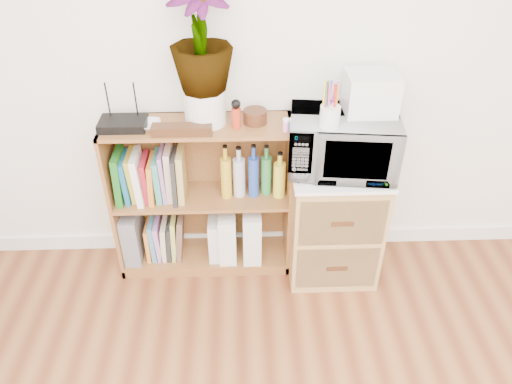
{
  "coord_description": "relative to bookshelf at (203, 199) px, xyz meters",
  "views": [
    {
      "loc": [
        -0.12,
        -0.21,
        2.15
      ],
      "look_at": [
        -0.05,
        1.95,
        0.62
      ],
      "focal_mm": 35.0,
      "sensor_mm": 36.0,
      "label": 1
    }
  ],
  "objects": [
    {
      "name": "wooden_bowl",
      "position": [
        0.3,
        0.01,
        0.51
      ],
      "size": [
        0.12,
        0.12,
        0.07
      ],
      "primitive_type": "cylinder",
      "color": "#381C0F",
      "rests_on": "bookshelf"
    },
    {
      "name": "file_box",
      "position": [
        -0.43,
        0.0,
        -0.24
      ],
      "size": [
        0.1,
        0.26,
        0.32
      ],
      "primitive_type": "cube",
      "color": "slate",
      "rests_on": "bookshelf"
    },
    {
      "name": "plant_pot",
      "position": [
        0.05,
        0.02,
        0.57
      ],
      "size": [
        0.21,
        0.21,
        0.18
      ],
      "primitive_type": "cylinder",
      "color": "silver",
      "rests_on": "bookshelf"
    },
    {
      "name": "kokeshi_doll",
      "position": [
        0.2,
        -0.04,
        0.53
      ],
      "size": [
        0.05,
        0.05,
        0.11
      ],
      "primitive_type": "cylinder",
      "color": "#B62D16",
      "rests_on": "bookshelf"
    },
    {
      "name": "cookbooks",
      "position": [
        -0.27,
        0.0,
        0.16
      ],
      "size": [
        0.38,
        0.2,
        0.31
      ],
      "color": "#1A611C",
      "rests_on": "bookshelf"
    },
    {
      "name": "magazine_holder_left",
      "position": [
        0.06,
        -0.01,
        -0.27
      ],
      "size": [
        0.08,
        0.21,
        0.27
      ],
      "primitive_type": "cube",
      "color": "silver",
      "rests_on": "bookshelf"
    },
    {
      "name": "router",
      "position": [
        -0.37,
        -0.02,
        0.5
      ],
      "size": [
        0.24,
        0.16,
        0.04
      ],
      "primitive_type": "cube",
      "color": "black",
      "rests_on": "bookshelf"
    },
    {
      "name": "wicker_unit",
      "position": [
        0.75,
        -0.08,
        -0.12
      ],
      "size": [
        0.5,
        0.45,
        0.7
      ],
      "primitive_type": "cube",
      "color": "#9E7542",
      "rests_on": "ground"
    },
    {
      "name": "bookshelf",
      "position": [
        0.0,
        0.0,
        0.0
      ],
      "size": [
        1.0,
        0.3,
        0.95
      ],
      "primitive_type": "cube",
      "color": "brown",
      "rests_on": "ground"
    },
    {
      "name": "liquor_bottles",
      "position": [
        0.34,
        0.0,
        0.18
      ],
      "size": [
        0.44,
        0.07,
        0.32
      ],
      "color": "gold",
      "rests_on": "bookshelf"
    },
    {
      "name": "pen_cup",
      "position": [
        0.65,
        -0.19,
        0.6
      ],
      "size": [
        0.1,
        0.1,
        0.11
      ],
      "primitive_type": "cylinder",
      "color": "silver",
      "rests_on": "microwave"
    },
    {
      "name": "magazine_holder_mid",
      "position": [
        0.14,
        -0.01,
        -0.25
      ],
      "size": [
        0.1,
        0.25,
        0.32
      ],
      "primitive_type": "cube",
      "color": "silver",
      "rests_on": "bookshelf"
    },
    {
      "name": "skirting_board",
      "position": [
        0.35,
        0.14,
        -0.42
      ],
      "size": [
        4.0,
        0.02,
        0.1
      ],
      "primitive_type": "cube",
      "color": "white",
      "rests_on": "ground"
    },
    {
      "name": "microwave",
      "position": [
        0.75,
        -0.08,
        0.4
      ],
      "size": [
        0.59,
        0.43,
        0.3
      ],
      "primitive_type": "imported",
      "rotation": [
        0.0,
        0.0,
        -0.11
      ],
      "color": "white",
      "rests_on": "wicker_unit"
    },
    {
      "name": "small_appliance",
      "position": [
        0.88,
        -0.03,
        0.65
      ],
      "size": [
        0.25,
        0.21,
        0.2
      ],
      "primitive_type": "cube",
      "color": "silver",
      "rests_on": "microwave"
    },
    {
      "name": "magazine_holder_right",
      "position": [
        0.28,
        -0.01,
        -0.24
      ],
      "size": [
        0.11,
        0.27,
        0.34
      ],
      "primitive_type": "cube",
      "color": "silver",
      "rests_on": "bookshelf"
    },
    {
      "name": "paint_jars",
      "position": [
        0.48,
        -0.09,
        0.5
      ],
      "size": [
        0.1,
        0.04,
        0.05
      ],
      "primitive_type": "cube",
      "color": "#CC717B",
      "rests_on": "bookshelf"
    },
    {
      "name": "potted_plant",
      "position": [
        0.05,
        0.02,
        0.93
      ],
      "size": [
        0.31,
        0.31,
        0.55
      ],
      "primitive_type": "imported",
      "color": "#2C6F2D",
      "rests_on": "plant_pot"
    },
    {
      "name": "lower_books",
      "position": [
        -0.24,
        -0.0,
        -0.28
      ],
      "size": [
        0.23,
        0.19,
        0.29
      ],
      "color": "orange",
      "rests_on": "bookshelf"
    },
    {
      "name": "white_bowl",
      "position": [
        -0.25,
        -0.03,
        0.49
      ],
      "size": [
        0.13,
        0.13,
        0.03
      ],
      "primitive_type": "imported",
      "color": "white",
      "rests_on": "bookshelf"
    },
    {
      "name": "trinket_box",
      "position": [
        -0.07,
        -0.1,
        0.5
      ],
      "size": [
        0.3,
        0.08,
        0.05
      ],
      "primitive_type": "cube",
      "color": "#351C0E",
      "rests_on": "bookshelf"
    }
  ]
}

